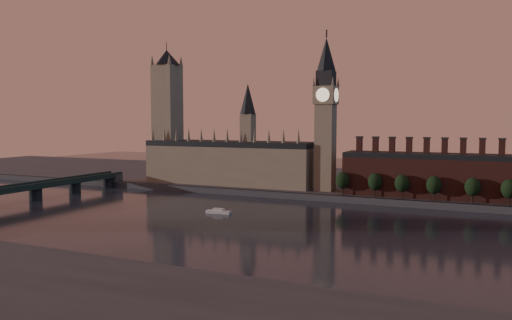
{
  "coord_description": "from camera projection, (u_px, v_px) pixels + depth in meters",
  "views": [
    {
      "loc": [
        106.2,
        -213.67,
        50.99
      ],
      "look_at": [
        -16.16,
        55.0,
        27.78
      ],
      "focal_mm": 35.0,
      "sensor_mm": 36.0,
      "label": 1
    }
  ],
  "objects": [
    {
      "name": "ground",
      "position": [
        239.0,
        226.0,
        241.73
      ],
      "size": [
        900.0,
        900.0,
        0.0
      ],
      "primitive_type": "plane",
      "color": "black",
      "rests_on": "ground"
    },
    {
      "name": "north_bank",
      "position": [
        337.0,
        182.0,
        403.11
      ],
      "size": [
        900.0,
        182.0,
        4.0
      ],
      "color": "#414146",
      "rests_on": "ground"
    },
    {
      "name": "palace_of_westminster",
      "position": [
        230.0,
        160.0,
        370.91
      ],
      "size": [
        130.0,
        30.3,
        74.0
      ],
      "color": "#82715C",
      "rests_on": "north_bank"
    },
    {
      "name": "victoria_tower",
      "position": [
        167.0,
        111.0,
        391.02
      ],
      "size": [
        24.0,
        24.0,
        108.0
      ],
      "color": "#82715C",
      "rests_on": "north_bank"
    },
    {
      "name": "big_ben",
      "position": [
        326.0,
        112.0,
        332.95
      ],
      "size": [
        15.0,
        15.0,
        107.0
      ],
      "color": "#82715C",
      "rests_on": "north_bank"
    },
    {
      "name": "chimney_block",
      "position": [
        435.0,
        175.0,
        307.08
      ],
      "size": [
        110.0,
        25.0,
        37.0
      ],
      "color": "#562721",
      "rests_on": "north_bank"
    },
    {
      "name": "embankment_tree_0",
      "position": [
        343.0,
        180.0,
        315.42
      ],
      "size": [
        8.6,
        8.6,
        14.88
      ],
      "color": "black",
      "rests_on": "north_bank"
    },
    {
      "name": "embankment_tree_1",
      "position": [
        375.0,
        182.0,
        308.08
      ],
      "size": [
        8.6,
        8.6,
        14.88
      ],
      "color": "black",
      "rests_on": "north_bank"
    },
    {
      "name": "embankment_tree_2",
      "position": [
        402.0,
        183.0,
        300.23
      ],
      "size": [
        8.6,
        8.6,
        14.88
      ],
      "color": "black",
      "rests_on": "north_bank"
    },
    {
      "name": "embankment_tree_3",
      "position": [
        434.0,
        185.0,
        292.25
      ],
      "size": [
        8.6,
        8.6,
        14.88
      ],
      "color": "black",
      "rests_on": "north_bank"
    },
    {
      "name": "embankment_tree_4",
      "position": [
        473.0,
        187.0,
        283.66
      ],
      "size": [
        8.6,
        8.6,
        14.88
      ],
      "color": "black",
      "rests_on": "north_bank"
    },
    {
      "name": "embankment_tree_5",
      "position": [
        509.0,
        189.0,
        275.84
      ],
      "size": [
        8.6,
        8.6,
        14.88
      ],
      "color": "black",
      "rests_on": "north_bank"
    },
    {
      "name": "westminster_bridge",
      "position": [
        9.0,
        193.0,
        302.75
      ],
      "size": [
        14.0,
        200.0,
        11.55
      ],
      "color": "#1E2F27",
      "rests_on": "ground"
    },
    {
      "name": "river_boat",
      "position": [
        219.0,
        211.0,
        275.06
      ],
      "size": [
        14.29,
        5.12,
        2.8
      ],
      "rotation": [
        0.0,
        0.0,
        0.08
      ],
      "color": "silver",
      "rests_on": "ground"
    }
  ]
}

